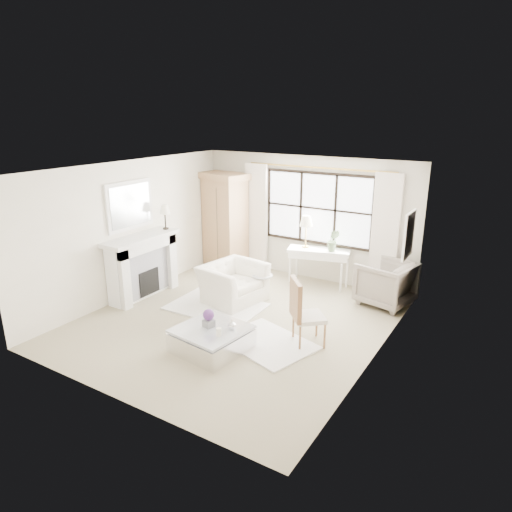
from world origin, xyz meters
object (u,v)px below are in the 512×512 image
object	(u,v)px
armoire	(225,220)
club_armchair	(233,283)
coffee_table	(212,339)
console_table	(318,267)

from	to	relation	value
armoire	club_armchair	xyz separation A→B (m)	(1.36, -1.68, -0.77)
armoire	coffee_table	bearing A→B (deg)	-44.23
console_table	club_armchair	world-z (taller)	console_table
club_armchair	coffee_table	size ratio (longest dim) A/B	1.03
armoire	club_armchair	world-z (taller)	armoire
console_table	club_armchair	bearing A→B (deg)	-138.27
console_table	coffee_table	world-z (taller)	console_table
console_table	coffee_table	size ratio (longest dim) A/B	1.23
armoire	console_table	xyz separation A→B (m)	(2.42, 0.01, -0.74)
armoire	console_table	size ratio (longest dim) A/B	1.63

